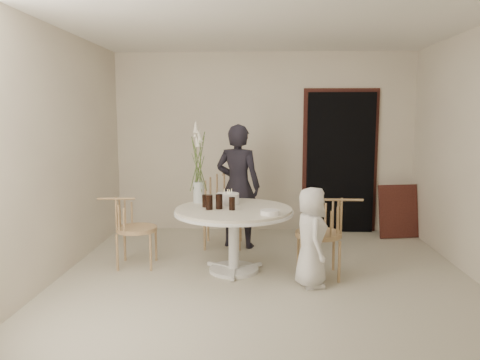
{
  "coord_description": "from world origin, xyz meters",
  "views": [
    {
      "loc": [
        -0.07,
        -4.87,
        1.75
      ],
      "look_at": [
        -0.28,
        0.3,
        1.04
      ],
      "focal_mm": 35.0,
      "sensor_mm": 36.0,
      "label": 1
    }
  ],
  "objects_px": {
    "boy": "(311,237)",
    "birthday_cake": "(228,199)",
    "girl": "(238,186)",
    "chair_right": "(330,226)",
    "chair_left": "(126,222)",
    "flower_vase": "(198,166)",
    "table": "(234,218)",
    "chair_far": "(224,197)"
  },
  "relations": [
    {
      "from": "boy",
      "to": "birthday_cake",
      "type": "relative_size",
      "value": 3.92
    },
    {
      "from": "girl",
      "to": "birthday_cake",
      "type": "relative_size",
      "value": 6.24
    },
    {
      "from": "chair_right",
      "to": "chair_left",
      "type": "relative_size",
      "value": 1.07
    },
    {
      "from": "boy",
      "to": "flower_vase",
      "type": "xyz_separation_m",
      "value": [
        -1.26,
        0.76,
        0.65
      ]
    },
    {
      "from": "table",
      "to": "flower_vase",
      "type": "distance_m",
      "value": 0.78
    },
    {
      "from": "chair_right",
      "to": "girl",
      "type": "distance_m",
      "value": 1.58
    },
    {
      "from": "chair_left",
      "to": "boy",
      "type": "bearing_deg",
      "value": -108.64
    },
    {
      "from": "chair_right",
      "to": "flower_vase",
      "type": "distance_m",
      "value": 1.67
    },
    {
      "from": "table",
      "to": "chair_left",
      "type": "relative_size",
      "value": 1.62
    },
    {
      "from": "boy",
      "to": "flower_vase",
      "type": "height_order",
      "value": "flower_vase"
    },
    {
      "from": "girl",
      "to": "boy",
      "type": "height_order",
      "value": "girl"
    },
    {
      "from": "chair_far",
      "to": "flower_vase",
      "type": "xyz_separation_m",
      "value": [
        -0.23,
        -0.86,
        0.53
      ]
    },
    {
      "from": "chair_far",
      "to": "boy",
      "type": "bearing_deg",
      "value": -58.12
    },
    {
      "from": "flower_vase",
      "to": "girl",
      "type": "bearing_deg",
      "value": 58.0
    },
    {
      "from": "chair_right",
      "to": "boy",
      "type": "distance_m",
      "value": 0.39
    },
    {
      "from": "chair_left",
      "to": "birthday_cake",
      "type": "height_order",
      "value": "birthday_cake"
    },
    {
      "from": "boy",
      "to": "birthday_cake",
      "type": "distance_m",
      "value": 1.15
    },
    {
      "from": "chair_left",
      "to": "boy",
      "type": "distance_m",
      "value": 2.16
    },
    {
      "from": "chair_left",
      "to": "girl",
      "type": "relative_size",
      "value": 0.5
    },
    {
      "from": "boy",
      "to": "chair_right",
      "type": "bearing_deg",
      "value": -43.84
    },
    {
      "from": "chair_far",
      "to": "chair_left",
      "type": "xyz_separation_m",
      "value": [
        -1.06,
        -1.05,
        -0.11
      ]
    },
    {
      "from": "chair_right",
      "to": "chair_left",
      "type": "xyz_separation_m",
      "value": [
        -2.32,
        0.26,
        -0.03
      ]
    },
    {
      "from": "flower_vase",
      "to": "chair_left",
      "type": "bearing_deg",
      "value": -167.06
    },
    {
      "from": "chair_far",
      "to": "table",
      "type": "bearing_deg",
      "value": -80.78
    },
    {
      "from": "chair_right",
      "to": "birthday_cake",
      "type": "distance_m",
      "value": 1.22
    },
    {
      "from": "boy",
      "to": "birthday_cake",
      "type": "bearing_deg",
      "value": 47.51
    },
    {
      "from": "table",
      "to": "boy",
      "type": "bearing_deg",
      "value": -27.14
    },
    {
      "from": "chair_left",
      "to": "chair_right",
      "type": "bearing_deg",
      "value": -99.87
    },
    {
      "from": "girl",
      "to": "boy",
      "type": "relative_size",
      "value": 1.59
    },
    {
      "from": "girl",
      "to": "flower_vase",
      "type": "height_order",
      "value": "flower_vase"
    },
    {
      "from": "table",
      "to": "flower_vase",
      "type": "xyz_separation_m",
      "value": [
        -0.44,
        0.34,
        0.55
      ]
    },
    {
      "from": "table",
      "to": "girl",
      "type": "height_order",
      "value": "girl"
    },
    {
      "from": "table",
      "to": "chair_left",
      "type": "bearing_deg",
      "value": 173.41
    },
    {
      "from": "chair_right",
      "to": "birthday_cake",
      "type": "bearing_deg",
      "value": -107.09
    },
    {
      "from": "chair_far",
      "to": "girl",
      "type": "xyz_separation_m",
      "value": [
        0.21,
        -0.16,
        0.18
      ]
    },
    {
      "from": "chair_left",
      "to": "boy",
      "type": "xyz_separation_m",
      "value": [
        2.08,
        -0.57,
        -0.01
      ]
    },
    {
      "from": "flower_vase",
      "to": "boy",
      "type": "bearing_deg",
      "value": -31.03
    },
    {
      "from": "chair_right",
      "to": "girl",
      "type": "height_order",
      "value": "girl"
    },
    {
      "from": "girl",
      "to": "flower_vase",
      "type": "distance_m",
      "value": 0.89
    },
    {
      "from": "girl",
      "to": "birthday_cake",
      "type": "distance_m",
      "value": 0.8
    },
    {
      "from": "table",
      "to": "girl",
      "type": "distance_m",
      "value": 1.05
    },
    {
      "from": "table",
      "to": "birthday_cake",
      "type": "distance_m",
      "value": 0.31
    }
  ]
}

